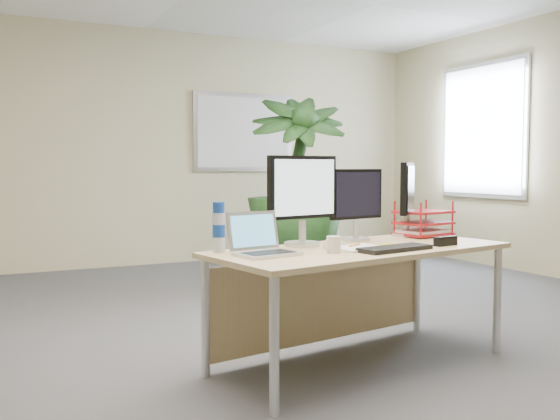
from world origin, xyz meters
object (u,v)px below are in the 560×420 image
floor_plant (296,206)px  monitor_left (303,194)px  desk (350,270)px  laptop (261,243)px  monitor_right (356,200)px

floor_plant → monitor_left: bearing=-117.2°
floor_plant → desk: bearing=-110.9°
monitor_left → laptop: monitor_left is taller
monitor_left → monitor_right: (0.42, 0.07, -0.04)m
desk → monitor_right: monitor_right is taller
monitor_right → monitor_left: bearing=-170.2°
monitor_right → laptop: (-0.78, -0.28, -0.20)m
desk → laptop: bearing=-171.1°
desk → monitor_left: 0.52m
desk → laptop: size_ratio=5.38×
monitor_left → laptop: bearing=-149.6°
floor_plant → monitor_right: bearing=-108.7°
desk → monitor_left: size_ratio=3.57×
desk → monitor_left: monitor_left is taller
floor_plant → monitor_left: size_ratio=2.88×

